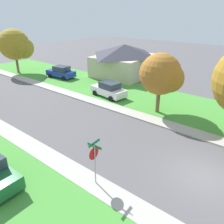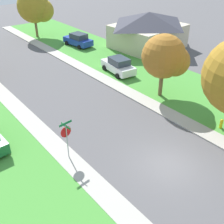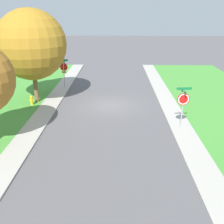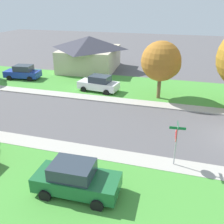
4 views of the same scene
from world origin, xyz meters
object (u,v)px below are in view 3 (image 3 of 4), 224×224
object	(u,v)px
stop_sign_near_corner	(64,69)
stop_sign_far_corner	(183,102)
tree_sidewalk_far	(28,47)
fire_hydrant	(32,100)

from	to	relation	value
stop_sign_near_corner	stop_sign_far_corner	size ratio (longest dim) A/B	1.00
tree_sidewalk_far	stop_sign_far_corner	bearing A→B (deg)	153.86
stop_sign_near_corner	stop_sign_far_corner	bearing A→B (deg)	133.88
stop_sign_far_corner	tree_sidewalk_far	xyz separation A→B (m)	(10.81, -5.30, 2.54)
stop_sign_far_corner	stop_sign_near_corner	bearing A→B (deg)	-46.12
stop_sign_near_corner	fire_hydrant	bearing A→B (deg)	72.12
stop_sign_far_corner	fire_hydrant	distance (m)	11.61
stop_sign_near_corner	stop_sign_far_corner	distance (m)	13.05
stop_sign_far_corner	fire_hydrant	world-z (taller)	stop_sign_far_corner
fire_hydrant	stop_sign_far_corner	bearing A→B (deg)	158.05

